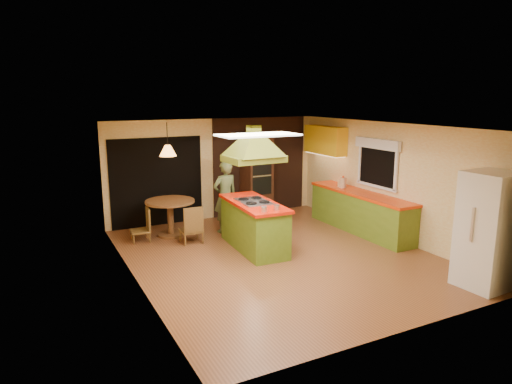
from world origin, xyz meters
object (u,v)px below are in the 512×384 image
kitchen_island (254,225)px  refrigerator (489,230)px  man (225,197)px  dining_table (170,211)px  canister_large (343,183)px  wall_oven (257,176)px

kitchen_island → refrigerator: (2.50, -3.37, 0.45)m
man → dining_table: man is taller
canister_large → wall_oven: bearing=128.6°
refrigerator → man: bearing=115.7°
refrigerator → dining_table: (-3.75, 5.00, -0.38)m
man → canister_large: size_ratio=6.90×
wall_oven → canister_large: wall_oven is taller
man → wall_oven: bearing=-150.8°
man → dining_table: size_ratio=1.53×
kitchen_island → man: 1.37m
dining_table → refrigerator: bearing=-53.1°
kitchen_island → dining_table: bearing=130.8°
kitchen_island → man: bearing=95.4°
kitchen_island → wall_oven: bearing=64.9°
wall_oven → dining_table: 2.63m
wall_oven → dining_table: wall_oven is taller
refrigerator → dining_table: 6.26m
kitchen_island → canister_large: 2.76m
refrigerator → kitchen_island: bearing=123.8°
man → dining_table: bearing=-21.5°
dining_table → man: bearing=-13.7°
kitchen_island → man: (-0.05, 1.33, 0.33)m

